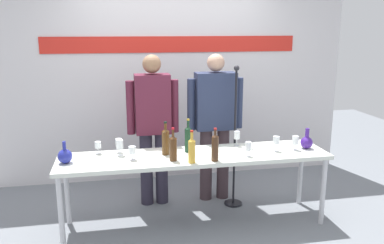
{
  "coord_description": "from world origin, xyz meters",
  "views": [
    {
      "loc": [
        -0.76,
        -3.71,
        1.97
      ],
      "look_at": [
        0.0,
        0.15,
        1.04
      ],
      "focal_mm": 37.55,
      "sensor_mm": 36.0,
      "label": 1
    }
  ],
  "objects": [
    {
      "name": "ground_plane",
      "position": [
        0.0,
        0.0,
        0.0
      ],
      "size": [
        10.0,
        10.0,
        0.0
      ],
      "primitive_type": "plane",
      "color": "slate"
    },
    {
      "name": "wine_glass_right_0",
      "position": [
        0.83,
        -0.05,
        0.86
      ],
      "size": [
        0.06,
        0.06,
        0.16
      ],
      "color": "white",
      "rests_on": "display_table"
    },
    {
      "name": "wine_glass_left_2",
      "position": [
        -0.73,
        0.11,
        0.86
      ],
      "size": [
        0.07,
        0.07,
        0.16
      ],
      "color": "white",
      "rests_on": "display_table"
    },
    {
      "name": "wine_glass_left_1",
      "position": [
        -0.61,
        -0.04,
        0.84
      ],
      "size": [
        0.07,
        0.07,
        0.13
      ],
      "color": "white",
      "rests_on": "display_table"
    },
    {
      "name": "wine_bottle_3",
      "position": [
        -0.08,
        -0.23,
        0.87
      ],
      "size": [
        0.07,
        0.07,
        0.31
      ],
      "color": "gold",
      "rests_on": "display_table"
    },
    {
      "name": "wine_glass_right_2",
      "position": [
        0.49,
        0.21,
        0.86
      ],
      "size": [
        0.06,
        0.06,
        0.16
      ],
      "color": "white",
      "rests_on": "display_table"
    },
    {
      "name": "wine_bottle_1",
      "position": [
        0.15,
        -0.22,
        0.88
      ],
      "size": [
        0.07,
        0.07,
        0.32
      ],
      "color": "#452B19",
      "rests_on": "display_table"
    },
    {
      "name": "wine_bottle_4",
      "position": [
        -0.24,
        -0.14,
        0.88
      ],
      "size": [
        0.07,
        0.07,
        0.32
      ],
      "color": "#492B14",
      "rests_on": "display_table"
    },
    {
      "name": "decanter_blue_right",
      "position": [
        1.18,
        -0.02,
        0.82
      ],
      "size": [
        0.13,
        0.13,
        0.22
      ],
      "color": "#43218A",
      "rests_on": "display_table"
    },
    {
      "name": "decanter_blue_left",
      "position": [
        -1.23,
        -0.02,
        0.82
      ],
      "size": [
        0.13,
        0.13,
        0.21
      ],
      "color": "navy",
      "rests_on": "display_table"
    },
    {
      "name": "wine_glass_left_3",
      "position": [
        -0.74,
        0.21,
        0.85
      ],
      "size": [
        0.06,
        0.06,
        0.14
      ],
      "color": "white",
      "rests_on": "display_table"
    },
    {
      "name": "presenter_left",
      "position": [
        -0.35,
        0.59,
        0.96
      ],
      "size": [
        0.57,
        0.22,
        1.69
      ],
      "color": "#2A2534",
      "rests_on": "ground"
    },
    {
      "name": "wine_glass_right_1",
      "position": [
        1.04,
        -0.05,
        0.84
      ],
      "size": [
        0.07,
        0.07,
        0.15
      ],
      "color": "white",
      "rests_on": "display_table"
    },
    {
      "name": "wine_bottle_0",
      "position": [
        -0.28,
        0.06,
        0.89
      ],
      "size": [
        0.08,
        0.08,
        0.33
      ],
      "color": "#533315",
      "rests_on": "display_table"
    },
    {
      "name": "microphone_stand",
      "position": [
        0.52,
        0.37,
        0.53
      ],
      "size": [
        0.2,
        0.2,
        1.58
      ],
      "color": "black",
      "rests_on": "ground"
    },
    {
      "name": "display_table",
      "position": [
        0.0,
        0.0,
        0.69
      ],
      "size": [
        2.66,
        0.61,
        0.74
      ],
      "color": "silver",
      "rests_on": "ground"
    },
    {
      "name": "presenter_right",
      "position": [
        0.35,
        0.59,
        0.97
      ],
      "size": [
        0.64,
        0.22,
        1.69
      ],
      "color": "#3C2D32",
      "rests_on": "ground"
    },
    {
      "name": "wine_glass_left_0",
      "position": [
        -0.94,
        0.21,
        0.83
      ],
      "size": [
        0.06,
        0.06,
        0.12
      ],
      "color": "white",
      "rests_on": "display_table"
    },
    {
      "name": "wine_bottle_2",
      "position": [
        -0.05,
        0.1,
        0.89
      ],
      "size": [
        0.07,
        0.07,
        0.34
      ],
      "color": "#1A3E26",
      "rests_on": "display_table"
    },
    {
      "name": "wine_glass_right_3",
      "position": [
        0.5,
        -0.15,
        0.84
      ],
      "size": [
        0.06,
        0.06,
        0.15
      ],
      "color": "white",
      "rests_on": "display_table"
    },
    {
      "name": "back_wall",
      "position": [
        0.0,
        1.45,
        1.5
      ],
      "size": [
        4.6,
        0.11,
        3.0
      ],
      "color": "silver",
      "rests_on": "ground"
    }
  ]
}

